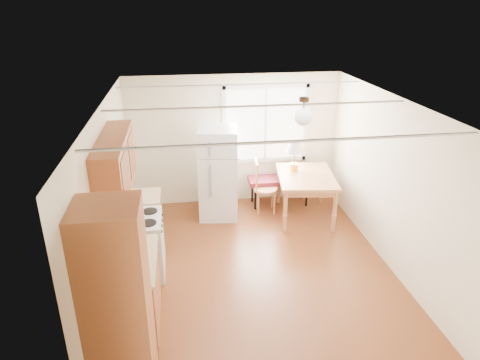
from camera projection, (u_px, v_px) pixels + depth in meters
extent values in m
cube|color=#522411|center=(257.00, 270.00, 6.38)|extent=(4.60, 5.60, 0.12)
cube|color=white|center=(260.00, 105.00, 5.41)|extent=(4.60, 5.60, 0.12)
cube|color=#F1E6C1|center=(234.00, 140.00, 8.18)|extent=(4.60, 0.10, 2.50)
cube|color=#F1E6C1|center=(312.00, 316.00, 3.62)|extent=(4.60, 0.10, 2.50)
cube|color=#F1E6C1|center=(109.00, 203.00, 5.63)|extent=(0.10, 5.60, 2.50)
cube|color=#F1E6C1|center=(394.00, 186.00, 6.16)|extent=(0.10, 5.60, 2.50)
cube|color=brown|center=(117.00, 305.00, 4.06)|extent=(0.60, 0.60, 2.10)
cube|color=brown|center=(133.00, 293.00, 5.21)|extent=(0.60, 1.10, 0.86)
cube|color=tan|center=(130.00, 261.00, 5.04)|extent=(0.62, 1.14, 0.04)
cube|color=silver|center=(140.00, 246.00, 6.17)|extent=(0.65, 0.76, 0.90)
cube|color=brown|center=(142.00, 223.00, 6.85)|extent=(0.60, 0.60, 0.86)
cube|color=brown|center=(115.00, 164.00, 5.28)|extent=(0.33, 1.60, 0.70)
cube|color=white|center=(265.00, 124.00, 8.13)|extent=(1.50, 0.02, 1.35)
cylinder|color=#302115|center=(304.00, 99.00, 5.88)|extent=(0.14, 0.14, 0.06)
cylinder|color=#302115|center=(304.00, 107.00, 5.92)|extent=(0.03, 0.03, 0.16)
sphere|color=white|center=(303.00, 116.00, 5.98)|extent=(0.26, 0.26, 0.26)
cube|color=silver|center=(218.00, 173.00, 7.71)|extent=(0.78, 0.78, 1.67)
cube|color=gray|center=(220.00, 159.00, 7.24)|extent=(0.69, 0.02, 0.02)
cube|color=gray|center=(210.00, 173.00, 7.29)|extent=(0.03, 0.03, 1.00)
cube|color=maroon|center=(280.00, 180.00, 8.27)|extent=(1.21, 0.45, 0.09)
cylinder|color=black|center=(255.00, 198.00, 8.16)|extent=(0.04, 0.04, 0.46)
cylinder|color=black|center=(307.00, 195.00, 8.29)|extent=(0.04, 0.04, 0.46)
cylinder|color=black|center=(252.00, 191.00, 8.47)|extent=(0.04, 0.04, 0.46)
cylinder|color=black|center=(302.00, 188.00, 8.60)|extent=(0.04, 0.04, 0.46)
cube|color=#B37245|center=(306.00, 177.00, 7.69)|extent=(1.15, 1.43, 0.06)
cube|color=#B37245|center=(306.00, 181.00, 7.72)|extent=(1.04, 1.32, 0.10)
cylinder|color=#B37245|center=(285.00, 212.00, 7.31)|extent=(0.07, 0.07, 0.76)
cylinder|color=#B37245|center=(334.00, 212.00, 7.31)|extent=(0.07, 0.07, 0.76)
cylinder|color=#B37245|center=(279.00, 185.00, 8.39)|extent=(0.07, 0.07, 0.76)
cylinder|color=#B37245|center=(322.00, 184.00, 8.40)|extent=(0.07, 0.07, 0.76)
cylinder|color=#B37245|center=(266.00, 189.00, 8.01)|extent=(0.44, 0.44, 0.05)
cylinder|color=#B37245|center=(258.00, 204.00, 7.95)|extent=(0.04, 0.04, 0.45)
cylinder|color=#B37245|center=(274.00, 203.00, 7.96)|extent=(0.04, 0.04, 0.45)
cylinder|color=#B37245|center=(257.00, 197.00, 8.22)|extent=(0.04, 0.04, 0.45)
cylinder|color=#B37245|center=(272.00, 197.00, 8.24)|extent=(0.04, 0.04, 0.45)
cylinder|color=gold|center=(294.00, 167.00, 7.88)|extent=(0.15, 0.15, 0.13)
cylinder|color=gold|center=(294.00, 158.00, 7.81)|extent=(0.03, 0.03, 0.22)
cone|color=silver|center=(295.00, 146.00, 7.73)|extent=(0.33, 0.33, 0.22)
cube|color=black|center=(125.00, 264.00, 4.88)|extent=(0.19, 0.22, 0.08)
cube|color=black|center=(123.00, 255.00, 4.73)|extent=(0.18, 0.07, 0.27)
cylinder|color=black|center=(125.00, 255.00, 4.88)|extent=(0.14, 0.14, 0.12)
cylinder|color=red|center=(125.00, 251.00, 5.05)|extent=(0.12, 0.12, 0.17)
sphere|color=red|center=(124.00, 243.00, 5.00)|extent=(0.06, 0.06, 0.06)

